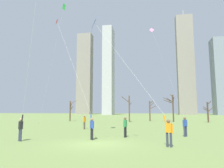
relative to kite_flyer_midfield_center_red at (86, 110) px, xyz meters
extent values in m
plane|color=#7A934C|center=(1.49, -2.61, -2.21)|extent=(400.00, 400.00, 0.00)
cylinder|color=black|center=(0.77, -0.91, -1.78)|extent=(0.14, 0.14, 0.85)
cylinder|color=black|center=(0.65, -0.72, -1.78)|extent=(0.14, 0.14, 0.85)
cube|color=#2D4CA5|center=(0.71, -0.82, -1.09)|extent=(0.36, 0.39, 0.54)
sphere|color=#9E7051|center=(0.71, -0.82, -0.70)|extent=(0.22, 0.22, 0.22)
cylinder|color=#2D4CA5|center=(0.83, -0.99, -1.12)|extent=(0.09, 0.09, 0.55)
cylinder|color=#2D4CA5|center=(0.59, -0.64, -0.61)|extent=(0.19, 0.22, 0.56)
cube|color=red|center=(-6.17, 7.10, 11.04)|extent=(0.38, 0.81, 0.85)
cylinder|color=black|center=(-6.17, 7.10, 11.04)|extent=(0.19, 0.16, 0.54)
cylinder|color=silver|center=(-2.79, 3.23, 5.34)|extent=(6.78, 7.76, 11.41)
cylinder|color=#33384C|center=(-4.22, -2.31, -1.78)|extent=(0.14, 0.14, 0.85)
cylinder|color=#33384C|center=(-4.03, -2.44, -1.78)|extent=(0.14, 0.14, 0.85)
cube|color=black|center=(-4.12, -2.37, -1.09)|extent=(0.39, 0.36, 0.54)
sphere|color=tan|center=(-4.12, -2.37, -0.70)|extent=(0.22, 0.22, 0.22)
cylinder|color=black|center=(-4.30, -2.25, -1.12)|extent=(0.09, 0.09, 0.55)
cylinder|color=black|center=(-3.95, -2.49, -0.61)|extent=(0.22, 0.19, 0.56)
cylinder|color=#33384C|center=(6.17, -3.15, -1.78)|extent=(0.14, 0.14, 0.85)
cylinder|color=#33384C|center=(5.97, -3.07, -1.78)|extent=(0.14, 0.14, 0.85)
cube|color=orange|center=(6.07, -3.11, -1.09)|extent=(0.39, 0.32, 0.54)
sphere|color=brown|center=(6.07, -3.11, -0.70)|extent=(0.22, 0.22, 0.22)
cylinder|color=orange|center=(6.26, -3.19, -1.12)|extent=(0.09, 0.09, 0.55)
cylinder|color=orange|center=(5.88, -3.03, -0.61)|extent=(0.22, 0.16, 0.56)
cube|color=blue|center=(-0.31, 3.28, 8.79)|extent=(0.60, 1.38, 1.40)
cylinder|color=black|center=(-0.31, 3.28, 8.79)|extent=(0.35, 0.34, 0.87)
cylinder|color=blue|center=(-0.51, 3.09, 7.24)|extent=(0.02, 0.02, 2.05)
cylinder|color=silver|center=(2.78, 0.13, 4.21)|extent=(6.20, 6.32, 9.15)
cylinder|color=#33384C|center=(7.80, 2.34, -1.78)|extent=(0.14, 0.14, 0.85)
cylinder|color=#33384C|center=(7.97, 2.49, -1.78)|extent=(0.14, 0.14, 0.85)
cube|color=#2D4CA5|center=(7.89, 2.42, -1.09)|extent=(0.39, 0.38, 0.54)
sphere|color=brown|center=(7.89, 2.42, -0.70)|extent=(0.22, 0.22, 0.22)
cylinder|color=#2D4CA5|center=(7.73, 2.28, -1.12)|extent=(0.09, 0.09, 0.55)
cylinder|color=#2D4CA5|center=(8.04, 2.56, -1.12)|extent=(0.09, 0.09, 0.55)
cylinder|color=#726656|center=(-2.65, 8.12, -1.78)|extent=(0.14, 0.14, 0.85)
cylinder|color=#726656|center=(-2.68, 7.90, -1.78)|extent=(0.14, 0.14, 0.85)
cube|color=orange|center=(-2.67, 8.01, -1.09)|extent=(0.24, 0.36, 0.54)
sphere|color=#9E7051|center=(-2.67, 8.01, -0.70)|extent=(0.22, 0.22, 0.22)
cylinder|color=orange|center=(-2.64, 8.22, -1.12)|extent=(0.09, 0.09, 0.55)
cylinder|color=orange|center=(-2.69, 7.80, -1.12)|extent=(0.09, 0.09, 0.55)
cylinder|color=black|center=(3.02, 1.18, -1.78)|extent=(0.14, 0.14, 0.85)
cylinder|color=black|center=(2.96, 0.97, -1.78)|extent=(0.14, 0.14, 0.85)
cube|color=#338C4C|center=(2.99, 1.08, -1.09)|extent=(0.28, 0.38, 0.54)
sphere|color=brown|center=(2.99, 1.08, -0.70)|extent=(0.22, 0.22, 0.22)
cylinder|color=#338C4C|center=(3.04, 1.28, -1.12)|extent=(0.09, 0.09, 0.55)
cylinder|color=#338C4C|center=(2.94, 0.87, -1.12)|extent=(0.09, 0.09, 0.55)
cube|color=pink|center=(5.83, 25.49, 16.39)|extent=(1.01, 0.33, 0.98)
cylinder|color=black|center=(5.83, 25.49, 16.39)|extent=(0.05, 0.28, 0.63)
cylinder|color=silver|center=(8.84, 25.90, 7.11)|extent=(6.04, 0.84, 18.56)
cylinder|color=#3F3833|center=(11.86, 26.32, -2.17)|extent=(0.10, 0.10, 0.08)
cube|color=green|center=(-9.46, 16.61, 18.22)|extent=(1.02, 0.86, 1.26)
cylinder|color=black|center=(-9.46, 16.61, 18.22)|extent=(0.14, 0.31, 0.81)
cylinder|color=silver|center=(-11.97, 17.68, 8.03)|extent=(5.03, 2.16, 20.39)
cylinder|color=#3F3833|center=(-14.48, 18.76, -2.17)|extent=(0.10, 0.10, 0.08)
cylinder|color=#4C3828|center=(15.99, 26.60, -0.28)|extent=(0.29, 0.29, 3.85)
cylinder|color=#4C3828|center=(15.48, 26.14, 0.18)|extent=(1.12, 1.02, 0.56)
cylinder|color=#4C3828|center=(16.45, 26.86, 0.16)|extent=(1.01, 0.62, 0.56)
cylinder|color=#4C3828|center=(16.69, 26.89, 0.33)|extent=(1.49, 0.70, 1.27)
cylinder|color=#4C3828|center=(15.79, 27.29, 0.50)|extent=(0.54, 1.48, 0.66)
cylinder|color=#4C3828|center=(16.20, 26.20, 1.46)|extent=(0.58, 0.91, 0.75)
cylinder|color=brown|center=(-12.02, 27.42, -0.05)|extent=(0.32, 0.32, 4.30)
cylinder|color=brown|center=(-11.62, 26.70, 0.98)|extent=(0.94, 1.55, 1.13)
cylinder|color=brown|center=(-11.77, 26.85, 1.30)|extent=(0.63, 1.23, 0.48)
cylinder|color=brown|center=(-11.53, 28.01, 1.86)|extent=(1.10, 1.28, 0.89)
cylinder|color=brown|center=(-12.16, 27.92, 1.08)|extent=(0.41, 1.07, 0.57)
cylinder|color=brown|center=(-11.61, 27.07, 0.53)|extent=(0.98, 0.87, 0.92)
cylinder|color=brown|center=(5.09, 30.41, -0.04)|extent=(0.28, 0.28, 4.32)
cylinder|color=brown|center=(5.54, 29.58, 1.34)|extent=(1.01, 1.73, 0.89)
cylinder|color=brown|center=(5.76, 31.15, 0.77)|extent=(1.48, 1.61, 0.77)
cylinder|color=brown|center=(5.42, 30.03, 1.82)|extent=(0.82, 0.88, 0.68)
cylinder|color=brown|center=(1.03, 25.96, 0.42)|extent=(0.26, 0.26, 5.25)
cylinder|color=brown|center=(0.35, 25.43, 2.21)|extent=(1.49, 1.18, 1.25)
cylinder|color=brown|center=(0.82, 26.62, 1.85)|extent=(0.53, 1.41, 0.89)
cylinder|color=brown|center=(1.27, 25.60, 1.33)|extent=(0.60, 0.80, 0.66)
cylinder|color=#4C3828|center=(9.75, 27.94, 0.51)|extent=(0.29, 0.29, 5.43)
cylinder|color=#4C3828|center=(9.59, 28.47, 3.06)|extent=(0.47, 1.16, 0.72)
cylinder|color=#4C3828|center=(9.82, 27.45, 2.39)|extent=(0.29, 1.06, 0.69)
cylinder|color=#4C3828|center=(9.15, 27.72, 2.15)|extent=(1.30, 0.56, 0.92)
cylinder|color=#4C3828|center=(8.80, 27.70, 2.20)|extent=(1.97, 0.59, 0.98)
cylinder|color=#4C3828|center=(8.86, 28.15, 1.87)|extent=(1.87, 0.57, 0.87)
cube|color=gray|center=(45.87, 114.43, 20.48)|extent=(6.59, 9.38, 45.37)
cube|color=gray|center=(-41.18, 129.59, 27.51)|extent=(10.38, 7.71, 59.43)
cube|color=#B2B2B7|center=(-19.91, 111.85, 25.64)|extent=(6.01, 11.19, 55.69)
cube|color=gray|center=(28.87, 122.85, 30.39)|extent=(10.59, 6.23, 65.20)
cylinder|color=#99999E|center=(28.87, 122.85, 65.10)|extent=(0.80, 0.80, 4.21)
camera|label=1|loc=(4.94, -16.19, -0.11)|focal=33.53mm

